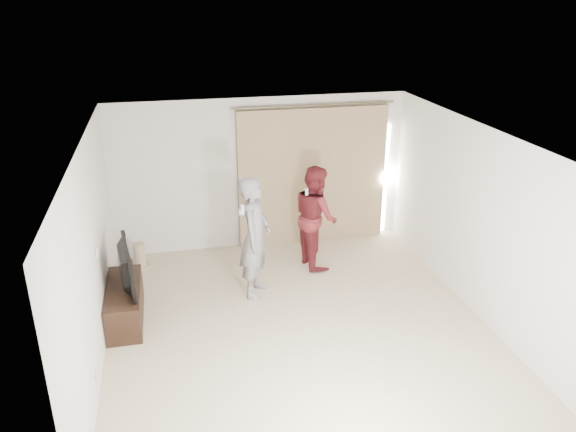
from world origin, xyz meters
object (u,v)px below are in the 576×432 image
at_px(tv_console, 125,303).
at_px(tv, 120,267).
at_px(person_man, 255,237).
at_px(person_woman, 315,216).

xyz_separation_m(tv_console, tv, (0.00, 0.00, 0.55)).
relative_size(tv, person_man, 0.58).
height_order(tv_console, tv, tv).
xyz_separation_m(tv_console, person_woman, (2.98, 1.07, 0.59)).
distance_m(tv_console, tv, 0.55).
relative_size(tv_console, tv, 1.24).
distance_m(tv_console, person_woman, 3.22).
distance_m(tv_console, person_man, 2.01).
bearing_deg(person_woman, tv, -160.29).
relative_size(tv, person_woman, 0.63).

